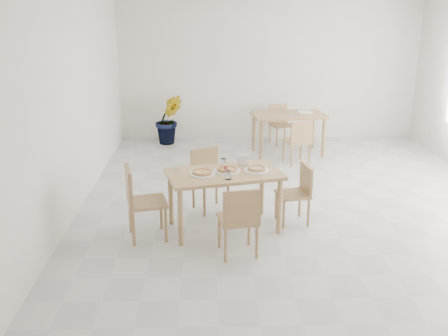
{
  "coord_description": "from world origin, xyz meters",
  "views": [
    {
      "loc": [
        -1.19,
        -7.05,
        2.8
      ],
      "look_at": [
        -1.02,
        -0.98,
        0.81
      ],
      "focal_mm": 42.0,
      "sensor_mm": 36.0,
      "label": 1
    }
  ],
  "objects_px": {
    "plate_mushroom": "(256,170)",
    "chair_back_n": "(280,121)",
    "chair_north": "(208,175)",
    "tumbler_a": "(228,175)",
    "pizza_pepperoni": "(227,169)",
    "chair_south": "(240,217)",
    "plate_empty": "(305,112)",
    "chair_west": "(140,198)",
    "plate_pepperoni": "(227,171)",
    "pizza_margherita": "(202,172)",
    "tumbler_b": "(223,162)",
    "second_table": "(289,119)",
    "plate_margherita": "(203,174)",
    "napkin_holder": "(243,160)",
    "main_table": "(224,180)",
    "potted_plant": "(169,119)",
    "chair_east": "(298,190)",
    "pizza_mushroom": "(256,168)"
  },
  "relations": [
    {
      "from": "potted_plant",
      "to": "second_table",
      "type": "bearing_deg",
      "value": -18.5
    },
    {
      "from": "chair_north",
      "to": "pizza_mushroom",
      "type": "relative_size",
      "value": 3.38
    },
    {
      "from": "plate_mushroom",
      "to": "pizza_pepperoni",
      "type": "height_order",
      "value": "pizza_pepperoni"
    },
    {
      "from": "chair_west",
      "to": "second_table",
      "type": "xyz_separation_m",
      "value": [
        2.29,
        3.56,
        0.13
      ]
    },
    {
      "from": "pizza_margherita",
      "to": "napkin_holder",
      "type": "xyz_separation_m",
      "value": [
        0.51,
        0.34,
        0.04
      ]
    },
    {
      "from": "chair_back_n",
      "to": "potted_plant",
      "type": "height_order",
      "value": "potted_plant"
    },
    {
      "from": "plate_pepperoni",
      "to": "pizza_mushroom",
      "type": "distance_m",
      "value": 0.36
    },
    {
      "from": "pizza_pepperoni",
      "to": "chair_back_n",
      "type": "bearing_deg",
      "value": 73.63
    },
    {
      "from": "pizza_pepperoni",
      "to": "second_table",
      "type": "height_order",
      "value": "pizza_pepperoni"
    },
    {
      "from": "plate_margherita",
      "to": "plate_pepperoni",
      "type": "xyz_separation_m",
      "value": [
        0.3,
        0.11,
        0.0
      ]
    },
    {
      "from": "pizza_pepperoni",
      "to": "potted_plant",
      "type": "relative_size",
      "value": 0.35
    },
    {
      "from": "plate_margherita",
      "to": "pizza_margherita",
      "type": "xyz_separation_m",
      "value": [
        -0.0,
        0.0,
        0.02
      ]
    },
    {
      "from": "pizza_margherita",
      "to": "tumbler_b",
      "type": "relative_size",
      "value": 2.72
    },
    {
      "from": "plate_margherita",
      "to": "pizza_pepperoni",
      "type": "bearing_deg",
      "value": 20.51
    },
    {
      "from": "tumbler_a",
      "to": "pizza_pepperoni",
      "type": "bearing_deg",
      "value": 90.4
    },
    {
      "from": "chair_west",
      "to": "plate_pepperoni",
      "type": "bearing_deg",
      "value": -88.69
    },
    {
      "from": "chair_west",
      "to": "potted_plant",
      "type": "bearing_deg",
      "value": -14.06
    },
    {
      "from": "chair_west",
      "to": "plate_pepperoni",
      "type": "distance_m",
      "value": 1.11
    },
    {
      "from": "plate_mushroom",
      "to": "plate_empty",
      "type": "bearing_deg",
      "value": 70.54
    },
    {
      "from": "chair_east",
      "to": "tumbler_a",
      "type": "xyz_separation_m",
      "value": [
        -0.91,
        -0.43,
        0.35
      ]
    },
    {
      "from": "chair_west",
      "to": "napkin_holder",
      "type": "relative_size",
      "value": 6.19
    },
    {
      "from": "chair_west",
      "to": "plate_empty",
      "type": "height_order",
      "value": "chair_west"
    },
    {
      "from": "main_table",
      "to": "pizza_pepperoni",
      "type": "height_order",
      "value": "pizza_pepperoni"
    },
    {
      "from": "chair_south",
      "to": "second_table",
      "type": "height_order",
      "value": "chair_south"
    },
    {
      "from": "main_table",
      "to": "tumbler_b",
      "type": "distance_m",
      "value": 0.29
    },
    {
      "from": "main_table",
      "to": "chair_back_n",
      "type": "bearing_deg",
      "value": 59.04
    },
    {
      "from": "main_table",
      "to": "napkin_holder",
      "type": "height_order",
      "value": "napkin_holder"
    },
    {
      "from": "tumbler_b",
      "to": "plate_empty",
      "type": "xyz_separation_m",
      "value": [
        1.6,
        3.19,
        -0.04
      ]
    },
    {
      "from": "plate_empty",
      "to": "pizza_pepperoni",
      "type": "bearing_deg",
      "value": -114.62
    },
    {
      "from": "chair_west",
      "to": "napkin_holder",
      "type": "bearing_deg",
      "value": -81.59
    },
    {
      "from": "plate_mushroom",
      "to": "tumbler_a",
      "type": "bearing_deg",
      "value": -140.61
    },
    {
      "from": "plate_pepperoni",
      "to": "pizza_margherita",
      "type": "distance_m",
      "value": 0.32
    },
    {
      "from": "plate_mushroom",
      "to": "pizza_mushroom",
      "type": "bearing_deg",
      "value": 180.0
    },
    {
      "from": "chair_north",
      "to": "chair_east",
      "type": "bearing_deg",
      "value": -49.4
    },
    {
      "from": "plate_margherita",
      "to": "chair_back_n",
      "type": "distance_m",
      "value": 4.37
    },
    {
      "from": "chair_east",
      "to": "chair_north",
      "type": "bearing_deg",
      "value": -123.79
    },
    {
      "from": "chair_south",
      "to": "chair_back_n",
      "type": "height_order",
      "value": "chair_south"
    },
    {
      "from": "plate_margherita",
      "to": "plate_pepperoni",
      "type": "bearing_deg",
      "value": 20.51
    },
    {
      "from": "plate_pepperoni",
      "to": "plate_margherita",
      "type": "bearing_deg",
      "value": -159.49
    },
    {
      "from": "plate_mushroom",
      "to": "chair_back_n",
      "type": "bearing_deg",
      "value": 78.49
    },
    {
      "from": "second_table",
      "to": "plate_empty",
      "type": "height_order",
      "value": "plate_empty"
    },
    {
      "from": "pizza_mushroom",
      "to": "napkin_holder",
      "type": "relative_size",
      "value": 1.7
    },
    {
      "from": "chair_east",
      "to": "tumbler_a",
      "type": "bearing_deg",
      "value": -74.82
    },
    {
      "from": "chair_north",
      "to": "tumbler_a",
      "type": "distance_m",
      "value": 1.02
    },
    {
      "from": "pizza_margherita",
      "to": "napkin_holder",
      "type": "distance_m",
      "value": 0.61
    },
    {
      "from": "pizza_pepperoni",
      "to": "chair_back_n",
      "type": "height_order",
      "value": "pizza_pepperoni"
    },
    {
      "from": "napkin_holder",
      "to": "potted_plant",
      "type": "xyz_separation_m",
      "value": [
        -1.22,
        3.81,
        -0.33
      ]
    },
    {
      "from": "main_table",
      "to": "second_table",
      "type": "distance_m",
      "value": 3.55
    },
    {
      "from": "plate_mushroom",
      "to": "tumbler_b",
      "type": "xyz_separation_m",
      "value": [
        -0.4,
        0.2,
        0.04
      ]
    },
    {
      "from": "main_table",
      "to": "potted_plant",
      "type": "distance_m",
      "value": 4.19
    }
  ]
}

